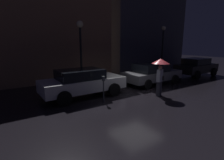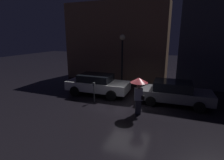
% 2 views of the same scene
% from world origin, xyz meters
% --- Properties ---
extents(ground_plane, '(60.00, 60.00, 0.00)m').
position_xyz_m(ground_plane, '(0.00, 0.00, 0.00)').
color(ground_plane, black).
extents(building_facade_left, '(9.32, 3.00, 6.95)m').
position_xyz_m(building_facade_left, '(-3.07, 6.50, 3.47)').
color(building_facade_left, '#8C664C').
rests_on(building_facade_left, ground).
extents(parked_car_white, '(4.38, 2.01, 1.43)m').
position_xyz_m(parked_car_white, '(-2.62, 1.25, 0.76)').
color(parked_car_white, silver).
rests_on(parked_car_white, ground).
extents(parked_car_grey, '(4.24, 1.99, 1.39)m').
position_xyz_m(parked_car_grey, '(2.50, 1.30, 0.72)').
color(parked_car_grey, slate).
rests_on(parked_car_grey, ground).
extents(pedestrian_with_umbrella, '(0.90, 0.90, 1.97)m').
position_xyz_m(pedestrian_with_umbrella, '(0.80, -0.91, 1.50)').
color(pedestrian_with_umbrella, '#383842').
rests_on(pedestrian_with_umbrella, ground).
extents(parking_meter, '(0.12, 0.10, 1.25)m').
position_xyz_m(parking_meter, '(-2.18, -0.16, 0.77)').
color(parking_meter, '#4C5154').
rests_on(parking_meter, ground).
extents(street_lamp_near, '(0.43, 0.43, 4.14)m').
position_xyz_m(street_lamp_near, '(-1.62, 3.70, 2.93)').
color(street_lamp_near, black).
rests_on(street_lamp_near, ground).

